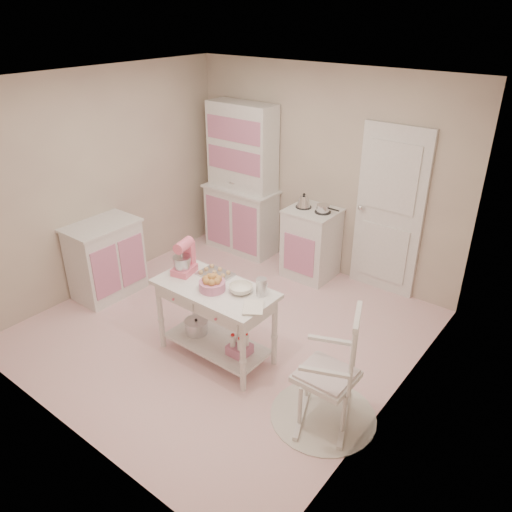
{
  "coord_description": "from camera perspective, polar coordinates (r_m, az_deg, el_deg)",
  "views": [
    {
      "loc": [
        3.06,
        -3.37,
        3.21
      ],
      "look_at": [
        0.35,
        0.1,
        0.96
      ],
      "focal_mm": 35.0,
      "sensor_mm": 36.0,
      "label": 1
    }
  ],
  "objects": [
    {
      "name": "room_shell",
      "position": [
        4.82,
        -4.08,
        7.98
      ],
      "size": [
        3.84,
        3.84,
        2.62
      ],
      "color": "pink",
      "rests_on": "ground"
    },
    {
      "name": "door",
      "position": [
        6.06,
        14.97,
        4.87
      ],
      "size": [
        0.82,
        0.05,
        2.04
      ],
      "primitive_type": "cube",
      "color": "white",
      "rests_on": "ground"
    },
    {
      "name": "hutch",
      "position": [
        6.9,
        -1.75,
        8.65
      ],
      "size": [
        1.06,
        0.5,
        2.08
      ],
      "primitive_type": "cube",
      "color": "white",
      "rests_on": "ground"
    },
    {
      "name": "stove",
      "position": [
        6.43,
        6.32,
        1.49
      ],
      "size": [
        0.62,
        0.57,
        0.92
      ],
      "primitive_type": "cube",
      "color": "white",
      "rests_on": "ground"
    },
    {
      "name": "base_cabinet",
      "position": [
        6.25,
        -16.79,
        -0.36
      ],
      "size": [
        0.54,
        0.84,
        0.92
      ],
      "primitive_type": "cube",
      "color": "white",
      "rests_on": "ground"
    },
    {
      "name": "lace_rug",
      "position": [
        4.59,
        7.66,
        -17.62
      ],
      "size": [
        0.92,
        0.92,
        0.01
      ],
      "primitive_type": "cylinder",
      "color": "white",
      "rests_on": "ground"
    },
    {
      "name": "rocking_chair",
      "position": [
        4.23,
        8.12,
        -12.36
      ],
      "size": [
        0.72,
        0.85,
        1.1
      ],
      "primitive_type": "cube",
      "rotation": [
        0.0,
        0.0,
        0.39
      ],
      "color": "white",
      "rests_on": "ground"
    },
    {
      "name": "work_table",
      "position": [
        4.98,
        -4.6,
        -7.51
      ],
      "size": [
        1.2,
        0.6,
        0.8
      ],
      "primitive_type": "cube",
      "color": "white",
      "rests_on": "ground"
    },
    {
      "name": "stand_mixer",
      "position": [
        4.95,
        -8.29,
        -0.21
      ],
      "size": [
        0.26,
        0.32,
        0.34
      ],
      "primitive_type": "cube",
      "rotation": [
        0.0,
        0.0,
        0.23
      ],
      "color": "#F46784",
      "rests_on": "work_table"
    },
    {
      "name": "cookie_tray",
      "position": [
        4.96,
        -4.66,
        -2.09
      ],
      "size": [
        0.34,
        0.24,
        0.02
      ],
      "primitive_type": "cube",
      "color": "silver",
      "rests_on": "work_table"
    },
    {
      "name": "bread_basket",
      "position": [
        4.69,
        -5.02,
        -3.39
      ],
      "size": [
        0.25,
        0.25,
        0.09
      ],
      "primitive_type": "cylinder",
      "color": "#CF779D",
      "rests_on": "work_table"
    },
    {
      "name": "mixing_bowl",
      "position": [
        4.64,
        -1.75,
        -3.78
      ],
      "size": [
        0.23,
        0.23,
        0.07
      ],
      "primitive_type": "imported",
      "color": "white",
      "rests_on": "work_table"
    },
    {
      "name": "metal_pitcher",
      "position": [
        4.58,
        0.63,
        -3.56
      ],
      "size": [
        0.1,
        0.1,
        0.17
      ],
      "primitive_type": "cylinder",
      "color": "silver",
      "rests_on": "work_table"
    },
    {
      "name": "recipe_book",
      "position": [
        4.42,
        -1.49,
        -5.88
      ],
      "size": [
        0.28,
        0.3,
        0.02
      ],
      "primitive_type": "imported",
      "rotation": [
        0.0,
        0.0,
        0.58
      ],
      "color": "white",
      "rests_on": "work_table"
    }
  ]
}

